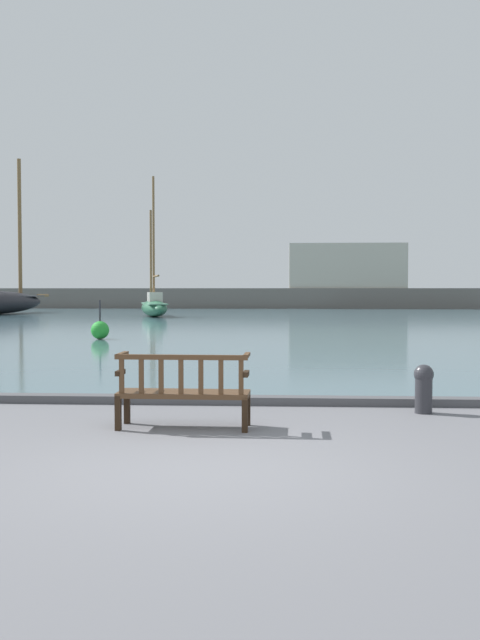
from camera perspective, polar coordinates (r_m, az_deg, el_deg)
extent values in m
plane|color=slate|center=(6.88, -3.07, -11.79)|extent=(160.00, 160.00, 0.00)
cube|color=#476670|center=(50.66, 2.49, 0.48)|extent=(100.00, 80.00, 0.08)
cube|color=#4C4C50|center=(10.63, -0.74, -6.42)|extent=(40.00, 0.30, 0.12)
cube|color=black|center=(9.19, -9.03, -6.89)|extent=(0.07, 0.07, 0.42)
cube|color=black|center=(8.96, 0.60, -7.11)|extent=(0.07, 0.07, 0.42)
cube|color=black|center=(8.76, -9.73, -7.35)|extent=(0.07, 0.07, 0.42)
cube|color=black|center=(8.51, 0.39, -7.60)|extent=(0.07, 0.07, 0.42)
cube|color=#4C331E|center=(8.79, -4.51, -5.91)|extent=(1.61, 0.56, 0.06)
cube|color=#4C331E|center=(8.52, -4.75, -2.99)|extent=(1.60, 0.09, 0.06)
cube|color=#4C331E|center=(8.69, -9.45, -4.47)|extent=(0.06, 0.04, 0.41)
cube|color=#4C331E|center=(8.63, -7.90, -4.50)|extent=(0.06, 0.04, 0.41)
cube|color=#4C331E|center=(8.59, -6.33, -4.53)|extent=(0.06, 0.04, 0.41)
cube|color=#4C331E|center=(8.54, -4.75, -4.56)|extent=(0.06, 0.04, 0.41)
cube|color=#4C331E|center=(8.51, -3.15, -4.58)|extent=(0.06, 0.04, 0.41)
cube|color=#4C331E|center=(8.48, -1.54, -4.60)|extent=(0.06, 0.04, 0.41)
cube|color=#4C331E|center=(8.46, 0.09, -4.62)|extent=(0.06, 0.04, 0.41)
cube|color=black|center=(8.82, -9.56, -4.17)|extent=(0.07, 0.30, 0.06)
cube|color=#4C331E|center=(8.89, -9.43, -2.73)|extent=(0.07, 0.47, 0.04)
cube|color=black|center=(8.58, 0.49, -4.32)|extent=(0.07, 0.30, 0.06)
cube|color=#4C331E|center=(8.64, 0.53, -2.84)|extent=(0.07, 0.47, 0.04)
ellipsoid|color=#2D6647|center=(44.92, -6.89, 0.94)|extent=(3.19, 6.57, 1.04)
cube|color=#5B9375|center=(44.92, -6.89, 1.31)|extent=(2.62, 5.73, 0.08)
cube|color=beige|center=(44.43, -6.83, 1.79)|extent=(1.19, 1.65, 0.68)
cylinder|color=brown|center=(45.18, -6.93, 6.39)|extent=(0.15, 0.15, 7.91)
cylinder|color=brown|center=(43.69, -6.73, 3.51)|extent=(0.88, 2.72, 0.12)
cylinder|color=brown|center=(46.88, -7.14, 5.07)|extent=(0.15, 0.15, 6.01)
cylinder|color=brown|center=(54.39, -17.21, 7.09)|extent=(0.27, 0.27, 9.87)
cylinder|color=brown|center=(56.67, -15.50, 1.90)|extent=(0.54, 1.46, 0.22)
cylinder|color=#2D2D33|center=(10.15, 14.47, -5.73)|extent=(0.24, 0.24, 0.54)
sphere|color=#2D2D33|center=(10.11, 14.49, -4.23)|extent=(0.27, 0.27, 0.27)
sphere|color=green|center=(24.06, -11.14, -0.80)|extent=(0.60, 0.60, 0.60)
cylinder|color=#2D2D33|center=(24.04, -11.15, 0.75)|extent=(0.06, 0.06, 0.70)
cube|color=#66605B|center=(65.80, 2.69, 1.71)|extent=(55.43, 2.40, 1.93)
cube|color=#B7B2A3|center=(66.11, 8.59, 4.30)|extent=(10.65, 2.00, 4.09)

